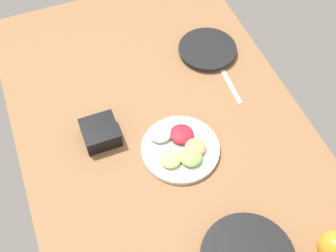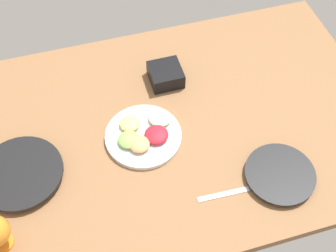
{
  "view_description": "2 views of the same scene",
  "coord_description": "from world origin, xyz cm",
  "views": [
    {
      "loc": [
        87.59,
        -31.67,
        134.1
      ],
      "look_at": [
        5.49,
        0.27,
        7.21
      ],
      "focal_mm": 47.32,
      "sensor_mm": 36.0,
      "label": 1
    },
    {
      "loc": [
        28.49,
        90.48,
        130.88
      ],
      "look_at": [
        3.66,
        4.85,
        7.21
      ],
      "focal_mm": 46.44,
      "sensor_mm": 36.0,
      "label": 2
    }
  ],
  "objects": [
    {
      "name": "ground_plane",
      "position": [
        0.0,
        0.0,
        -2.0
      ],
      "size": [
        160.0,
        104.0,
        4.0
      ],
      "primitive_type": "cube",
      "color": "#8C603D"
    },
    {
      "name": "dinner_plate_left",
      "position": [
        -28.41,
        31.03,
        1.26
      ],
      "size": [
        24.14,
        24.14,
        2.43
      ],
      "color": "#4C4C51",
      "rests_on": "ground_plane"
    },
    {
      "name": "fruit_platter",
      "position": [
        12.09,
        2.25,
        1.73
      ],
      "size": [
        27.86,
        27.86,
        4.63
      ],
      "color": "silver",
      "rests_on": "ground_plane"
    },
    {
      "name": "hurricane_glass_orange",
      "position": [
        63.98,
        28.86,
        8.96
      ],
      "size": [
        9.61,
        9.61,
        14.59
      ],
      "color": "orange",
      "rests_on": "ground_plane"
    },
    {
      "name": "square_bowl_black",
      "position": [
        -3.22,
        -22.26,
        3.6
      ],
      "size": [
        12.55,
        12.55,
        6.46
      ],
      "color": "black",
      "rests_on": "ground_plane"
    },
    {
      "name": "fork_by_left_plate",
      "position": [
        -7.71,
        32.11,
        0.3
      ],
      "size": [
        18.06,
        2.57,
        0.6
      ],
      "primitive_type": "cube",
      "rotation": [
        0.0,
        0.0,
        -0.04
      ],
      "color": "silver",
      "rests_on": "ground_plane"
    }
  ]
}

